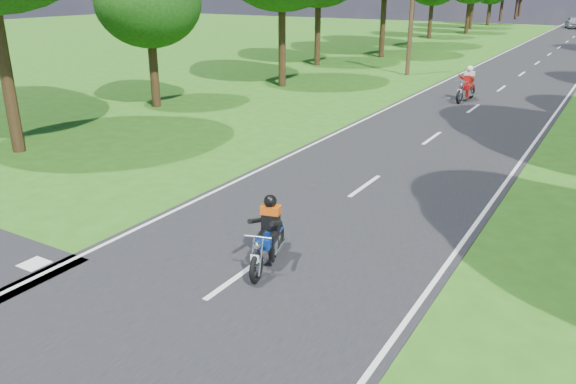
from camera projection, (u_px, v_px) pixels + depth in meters
The scene contains 7 objects.
ground at pixel (166, 329), 9.18m from camera, with size 160.00×160.00×0.00m, color #285613.
main_road at pixel (559, 48), 49.28m from camera, with size 7.00×140.00×0.02m, color black.
road_markings at pixel (554, 49), 47.84m from camera, with size 7.40×140.00×0.01m.
telegraph_pole at pixel (412, 6), 33.12m from camera, with size 1.20×0.26×8.00m.
rider_near_blue at pixel (268, 232), 10.97m from camera, with size 0.57×1.72×1.43m, color navy, non-canonical shape.
rider_far_red at pixel (467, 84), 26.57m from camera, with size 0.66×1.97×1.64m, color #A6110C, non-canonical shape.
distant_car at pixel (574, 22), 69.78m from camera, with size 1.69×4.19×1.43m, color #AAADB2.
Camera 1 is at (5.75, -5.66, 5.30)m, focal length 35.00 mm.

